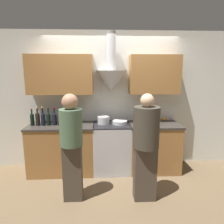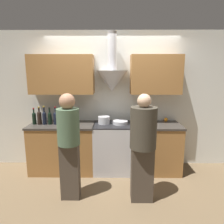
{
  "view_description": "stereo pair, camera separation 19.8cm",
  "coord_description": "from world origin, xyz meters",
  "px_view_note": "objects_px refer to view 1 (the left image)",
  "views": [
    {
      "loc": [
        -0.17,
        -3.24,
        1.84
      ],
      "look_at": [
        0.0,
        0.21,
        1.15
      ],
      "focal_mm": 32.0,
      "sensor_mm": 36.0,
      "label": 1
    },
    {
      "loc": [
        0.03,
        -3.24,
        1.84
      ],
      "look_at": [
        0.0,
        0.21,
        1.15
      ],
      "focal_mm": 32.0,
      "sensor_mm": 36.0,
      "label": 2
    }
  ],
  "objects_px": {
    "wine_bottle_4": "(54,118)",
    "wine_bottle_6": "(66,118)",
    "orange_fruit": "(164,119)",
    "person_foreground_right": "(146,144)",
    "wine_bottle_7": "(71,117)",
    "mixing_bowl": "(120,122)",
    "stove_range": "(112,147)",
    "wine_bottle_3": "(49,118)",
    "wine_bottle_2": "(43,118)",
    "person_foreground_left": "(72,143)",
    "stock_pot": "(103,120)",
    "wine_bottle_5": "(60,118)",
    "wine_bottle_1": "(38,118)",
    "wine_bottle_0": "(32,119)"
  },
  "relations": [
    {
      "from": "wine_bottle_4",
      "to": "wine_bottle_6",
      "type": "relative_size",
      "value": 0.94
    },
    {
      "from": "orange_fruit",
      "to": "person_foreground_right",
      "type": "xyz_separation_m",
      "value": [
        -0.6,
        -1.11,
        -0.09
      ]
    },
    {
      "from": "wine_bottle_7",
      "to": "mixing_bowl",
      "type": "distance_m",
      "value": 0.89
    },
    {
      "from": "stove_range",
      "to": "wine_bottle_4",
      "type": "bearing_deg",
      "value": 179.99
    },
    {
      "from": "wine_bottle_3",
      "to": "orange_fruit",
      "type": "distance_m",
      "value": 2.19
    },
    {
      "from": "wine_bottle_2",
      "to": "person_foreground_left",
      "type": "relative_size",
      "value": 0.22
    },
    {
      "from": "stock_pot",
      "to": "stove_range",
      "type": "bearing_deg",
      "value": -13.8
    },
    {
      "from": "wine_bottle_5",
      "to": "person_foreground_right",
      "type": "xyz_separation_m",
      "value": [
        1.38,
        -0.88,
        -0.18
      ]
    },
    {
      "from": "stove_range",
      "to": "wine_bottle_3",
      "type": "xyz_separation_m",
      "value": [
        -1.14,
        -0.01,
        0.58
      ]
    },
    {
      "from": "wine_bottle_5",
      "to": "person_foreground_left",
      "type": "xyz_separation_m",
      "value": [
        0.33,
        -0.85,
        -0.16
      ]
    },
    {
      "from": "wine_bottle_2",
      "to": "person_foreground_right",
      "type": "distance_m",
      "value": 1.9
    },
    {
      "from": "wine_bottle_5",
      "to": "orange_fruit",
      "type": "relative_size",
      "value": 3.97
    },
    {
      "from": "wine_bottle_2",
      "to": "wine_bottle_5",
      "type": "relative_size",
      "value": 1.11
    },
    {
      "from": "mixing_bowl",
      "to": "person_foreground_left",
      "type": "bearing_deg",
      "value": -130.88
    },
    {
      "from": "stove_range",
      "to": "wine_bottle_7",
      "type": "distance_m",
      "value": 0.94
    },
    {
      "from": "wine_bottle_2",
      "to": "stove_range",
      "type": "bearing_deg",
      "value": 0.79
    },
    {
      "from": "wine_bottle_1",
      "to": "wine_bottle_0",
      "type": "bearing_deg",
      "value": 175.18
    },
    {
      "from": "wine_bottle_6",
      "to": "wine_bottle_7",
      "type": "height_order",
      "value": "wine_bottle_6"
    },
    {
      "from": "wine_bottle_1",
      "to": "stock_pot",
      "type": "xyz_separation_m",
      "value": [
        1.17,
        0.05,
        -0.07
      ]
    },
    {
      "from": "wine_bottle_3",
      "to": "orange_fruit",
      "type": "xyz_separation_m",
      "value": [
        2.18,
        0.22,
        -0.09
      ]
    },
    {
      "from": "wine_bottle_7",
      "to": "orange_fruit",
      "type": "relative_size",
      "value": 4.38
    },
    {
      "from": "wine_bottle_2",
      "to": "wine_bottle_6",
      "type": "distance_m",
      "value": 0.4
    },
    {
      "from": "wine_bottle_1",
      "to": "mixing_bowl",
      "type": "height_order",
      "value": "wine_bottle_1"
    },
    {
      "from": "person_foreground_right",
      "to": "wine_bottle_3",
      "type": "bearing_deg",
      "value": 150.59
    },
    {
      "from": "wine_bottle_0",
      "to": "wine_bottle_3",
      "type": "relative_size",
      "value": 0.96
    },
    {
      "from": "person_foreground_left",
      "to": "stove_range",
      "type": "bearing_deg",
      "value": 54.94
    },
    {
      "from": "mixing_bowl",
      "to": "person_foreground_right",
      "type": "bearing_deg",
      "value": -72.47
    },
    {
      "from": "wine_bottle_0",
      "to": "stove_range",
      "type": "bearing_deg",
      "value": 0.23
    },
    {
      "from": "mixing_bowl",
      "to": "wine_bottle_0",
      "type": "bearing_deg",
      "value": -179.37
    },
    {
      "from": "wine_bottle_6",
      "to": "stock_pot",
      "type": "relative_size",
      "value": 1.62
    },
    {
      "from": "stock_pot",
      "to": "wine_bottle_3",
      "type": "bearing_deg",
      "value": -177.21
    },
    {
      "from": "wine_bottle_1",
      "to": "wine_bottle_2",
      "type": "xyz_separation_m",
      "value": [
        0.09,
        -0.0,
        -0.0
      ]
    },
    {
      "from": "wine_bottle_4",
      "to": "wine_bottle_3",
      "type": "bearing_deg",
      "value": -173.93
    },
    {
      "from": "orange_fruit",
      "to": "person_foreground_left",
      "type": "distance_m",
      "value": 1.96
    },
    {
      "from": "wine_bottle_4",
      "to": "wine_bottle_7",
      "type": "relative_size",
      "value": 0.98
    },
    {
      "from": "orange_fruit",
      "to": "wine_bottle_4",
      "type": "bearing_deg",
      "value": -174.28
    },
    {
      "from": "wine_bottle_0",
      "to": "orange_fruit",
      "type": "height_order",
      "value": "wine_bottle_0"
    },
    {
      "from": "wine_bottle_2",
      "to": "mixing_bowl",
      "type": "distance_m",
      "value": 1.39
    },
    {
      "from": "wine_bottle_1",
      "to": "wine_bottle_5",
      "type": "height_order",
      "value": "wine_bottle_1"
    },
    {
      "from": "wine_bottle_3",
      "to": "mixing_bowl",
      "type": "relative_size",
      "value": 1.15
    },
    {
      "from": "person_foreground_left",
      "to": "wine_bottle_0",
      "type": "bearing_deg",
      "value": 133.77
    },
    {
      "from": "wine_bottle_5",
      "to": "stove_range",
      "type": "bearing_deg",
      "value": 0.96
    },
    {
      "from": "mixing_bowl",
      "to": "wine_bottle_2",
      "type": "bearing_deg",
      "value": -178.82
    },
    {
      "from": "stove_range",
      "to": "orange_fruit",
      "type": "xyz_separation_m",
      "value": [
        1.04,
        0.21,
        0.49
      ]
    },
    {
      "from": "mixing_bowl",
      "to": "person_foreground_left",
      "type": "xyz_separation_m",
      "value": [
        -0.76,
        -0.87,
        -0.06
      ]
    },
    {
      "from": "stove_range",
      "to": "wine_bottle_6",
      "type": "relative_size",
      "value": 2.6
    },
    {
      "from": "person_foreground_right",
      "to": "wine_bottle_7",
      "type": "bearing_deg",
      "value": 142.78
    },
    {
      "from": "wine_bottle_3",
      "to": "wine_bottle_7",
      "type": "bearing_deg",
      "value": -0.09
    },
    {
      "from": "stove_range",
      "to": "wine_bottle_2",
      "type": "xyz_separation_m",
      "value": [
        -1.23,
        -0.02,
        0.58
      ]
    },
    {
      "from": "wine_bottle_3",
      "to": "person_foreground_left",
      "type": "xyz_separation_m",
      "value": [
        0.53,
        -0.85,
        -0.16
      ]
    }
  ]
}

